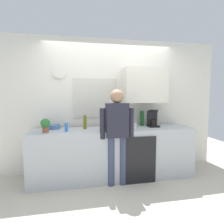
{
  "coord_description": "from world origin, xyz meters",
  "views": [
    {
      "loc": [
        -0.62,
        -2.88,
        1.51
      ],
      "look_at": [
        -0.04,
        0.25,
        1.21
      ],
      "focal_mm": 29.07,
      "sensor_mm": 36.0,
      "label": 1
    }
  ],
  "objects": [
    {
      "name": "dishwasher_panel",
      "position": [
        0.4,
        -0.03,
        0.41
      ],
      "size": [
        0.56,
        0.02,
        0.81
      ],
      "primitive_type": "cube",
      "color": "black",
      "rests_on": "ground_plane"
    },
    {
      "name": "cup_terracotta_mug",
      "position": [
        -0.02,
        0.21,
        0.95
      ],
      "size": [
        0.08,
        0.08,
        0.09
      ],
      "primitive_type": "cylinder",
      "color": "#B26647",
      "rests_on": "kitchen_counter"
    },
    {
      "name": "bottle_green_wine",
      "position": [
        0.63,
        0.54,
        1.05
      ],
      "size": [
        0.07,
        0.07,
        0.3
      ],
      "primitive_type": "cylinder",
      "color": "#195923",
      "rests_on": "kitchen_counter"
    },
    {
      "name": "potted_plant",
      "position": [
        -1.15,
        0.19,
        1.03
      ],
      "size": [
        0.15,
        0.15,
        0.23
      ],
      "color": "#9E5638",
      "rests_on": "kitchen_counter"
    },
    {
      "name": "back_wall_assembly",
      "position": [
        0.08,
        0.7,
        1.36
      ],
      "size": [
        4.5,
        0.42,
        2.6
      ],
      "color": "silver",
      "rests_on": "ground_plane"
    },
    {
      "name": "cup_white_mug",
      "position": [
        0.38,
        0.25,
        0.95
      ],
      "size": [
        0.08,
        0.08,
        0.09
      ],
      "primitive_type": "cylinder",
      "color": "white",
      "rests_on": "kitchen_counter"
    },
    {
      "name": "bottle_olive_oil",
      "position": [
        -0.51,
        0.38,
        1.03
      ],
      "size": [
        0.06,
        0.06,
        0.25
      ],
      "primitive_type": "cylinder",
      "color": "olive",
      "rests_on": "kitchen_counter"
    },
    {
      "name": "bottle_dark_sauce",
      "position": [
        0.31,
        0.47,
        0.99
      ],
      "size": [
        0.06,
        0.06,
        0.18
      ],
      "primitive_type": "cylinder",
      "color": "black",
      "rests_on": "kitchen_counter"
    },
    {
      "name": "bottle_amber_beer",
      "position": [
        0.16,
        0.15,
        1.02
      ],
      "size": [
        0.06,
        0.06,
        0.23
      ],
      "primitive_type": "cylinder",
      "color": "brown",
      "rests_on": "kitchen_counter"
    },
    {
      "name": "person_at_sink",
      "position": [
        0.0,
        0.0,
        0.95
      ],
      "size": [
        0.57,
        0.22,
        1.6
      ],
      "rotation": [
        0.0,
        0.0,
        -0.1
      ],
      "color": "#3F4766",
      "rests_on": "ground_plane"
    },
    {
      "name": "ground_plane",
      "position": [
        0.0,
        0.0,
        0.0
      ],
      "size": [
        8.0,
        8.0,
        0.0
      ],
      "primitive_type": "plane",
      "color": "beige"
    },
    {
      "name": "kitchen_counter",
      "position": [
        0.0,
        0.3,
        0.45
      ],
      "size": [
        2.9,
        0.64,
        0.9
      ],
      "primitive_type": "cube",
      "color": "#B2B7BC",
      "rests_on": "ground_plane"
    },
    {
      "name": "coffee_maker",
      "position": [
        0.79,
        0.39,
        1.05
      ],
      "size": [
        0.2,
        0.2,
        0.33
      ],
      "color": "black",
      "rests_on": "kitchen_counter"
    },
    {
      "name": "mixing_bowl",
      "position": [
        -1.06,
        0.49,
        0.94
      ],
      "size": [
        0.22,
        0.22,
        0.08
      ],
      "primitive_type": "cylinder",
      "color": "#4C72A5",
      "rests_on": "kitchen_counter"
    },
    {
      "name": "dish_soap",
      "position": [
        -0.82,
        0.2,
        0.98
      ],
      "size": [
        0.06,
        0.06,
        0.18
      ],
      "color": "blue",
      "rests_on": "kitchen_counter"
    }
  ]
}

